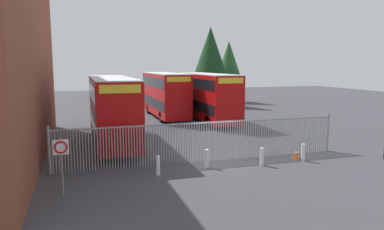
{
  "coord_description": "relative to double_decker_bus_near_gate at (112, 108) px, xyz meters",
  "views": [
    {
      "loc": [
        -6.96,
        -18.0,
        5.24
      ],
      "look_at": [
        0.0,
        4.0,
        2.0
      ],
      "focal_mm": 33.6,
      "sensor_mm": 36.0,
      "label": 1
    }
  ],
  "objects": [
    {
      "name": "traffic_cone_by_gate",
      "position": [
        9.49,
        -7.09,
        -2.13
      ],
      "size": [
        0.34,
        0.34,
        0.59
      ],
      "color": "orange",
      "rests_on": "ground"
    },
    {
      "name": "ground_plane",
      "position": [
        4.91,
        1.89,
        -2.42
      ],
      "size": [
        100.0,
        100.0,
        0.0
      ],
      "primitive_type": "plane",
      "color": "#3D3D42"
    },
    {
      "name": "bollard_near_left",
      "position": [
        1.41,
        -7.78,
        -1.95
      ],
      "size": [
        0.2,
        0.2,
        0.95
      ],
      "primitive_type": "cylinder",
      "color": "silver",
      "rests_on": "ground"
    },
    {
      "name": "double_decker_bus_behind_fence_right",
      "position": [
        6.18,
        11.0,
        0.0
      ],
      "size": [
        2.54,
        10.81,
        4.42
      ],
      "color": "#B70C0C",
      "rests_on": "ground"
    },
    {
      "name": "bollard_center_front",
      "position": [
        4.07,
        -7.28,
        -1.95
      ],
      "size": [
        0.2,
        0.2,
        0.95
      ],
      "primitive_type": "cylinder",
      "color": "silver",
      "rests_on": "ground"
    },
    {
      "name": "double_decker_bus_behind_fence_left",
      "position": [
        9.4,
        7.31,
        0.0
      ],
      "size": [
        2.54,
        10.81,
        4.42
      ],
      "color": "#B70C0C",
      "rests_on": "ground"
    },
    {
      "name": "bollard_near_right",
      "position": [
        6.94,
        -7.8,
        -1.95
      ],
      "size": [
        0.2,
        0.2,
        0.95
      ],
      "primitive_type": "cylinder",
      "color": "silver",
      "rests_on": "ground"
    },
    {
      "name": "speed_limit_sign_post",
      "position": [
        -2.8,
        -9.51,
        -0.65
      ],
      "size": [
        0.6,
        0.14,
        2.4
      ],
      "color": "slate",
      "rests_on": "ground"
    },
    {
      "name": "tree_tall_back",
      "position": [
        14.18,
        19.4,
        3.8
      ],
      "size": [
        5.3,
        5.3,
        10.01
      ],
      "color": "#4C3823",
      "rests_on": "ground"
    },
    {
      "name": "double_decker_bus_near_gate",
      "position": [
        0.0,
        0.0,
        0.0
      ],
      "size": [
        2.54,
        10.81,
        4.42
      ],
      "color": "#B70C0C",
      "rests_on": "ground"
    },
    {
      "name": "tree_short_side",
      "position": [
        18.19,
        22.81,
        3.3
      ],
      "size": [
        3.86,
        3.86,
        8.5
      ],
      "color": "#4C3823",
      "rests_on": "ground"
    },
    {
      "name": "bollard_far_right",
      "position": [
        9.55,
        -7.66,
        -1.95
      ],
      "size": [
        0.2,
        0.2,
        0.95
      ],
      "primitive_type": "cylinder",
      "color": "silver",
      "rests_on": "ground"
    },
    {
      "name": "palisade_fence",
      "position": [
        4.41,
        -6.11,
        -1.24
      ],
      "size": [
        15.98,
        0.14,
        2.35
      ],
      "color": "gray",
      "rests_on": "ground"
    }
  ]
}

